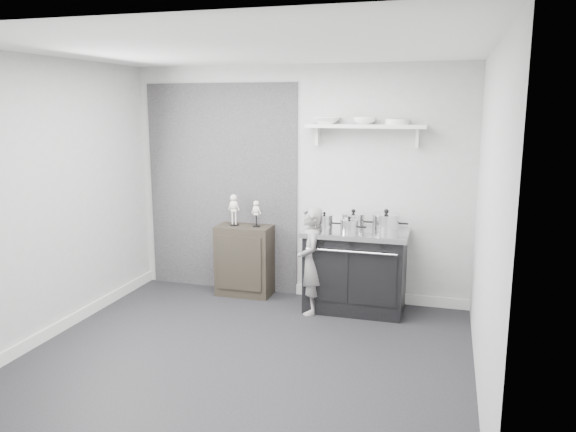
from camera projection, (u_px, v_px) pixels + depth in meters
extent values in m
plane|color=black|center=(246.00, 355.00, 5.11)|extent=(4.00, 4.00, 0.00)
cube|color=#A5A5A3|center=(297.00, 183.00, 6.55)|extent=(4.00, 0.02, 2.70)
cube|color=#A5A5A3|center=(131.00, 266.00, 3.16)|extent=(4.00, 0.02, 2.70)
cube|color=#A5A5A3|center=(48.00, 200.00, 5.39)|extent=(0.02, 3.60, 2.70)
cube|color=#A5A5A3|center=(487.00, 223.00, 4.31)|extent=(0.02, 3.60, 2.70)
cube|color=silver|center=(241.00, 48.00, 4.59)|extent=(4.00, 3.60, 0.02)
cube|color=black|center=(222.00, 188.00, 6.82)|extent=(1.90, 0.02, 2.50)
cube|color=silver|center=(380.00, 297.00, 6.51)|extent=(2.00, 0.03, 0.12)
cube|color=silver|center=(61.00, 326.00, 5.64)|extent=(0.03, 3.60, 0.12)
cube|color=silver|center=(366.00, 126.00, 6.08)|extent=(1.30, 0.26, 0.04)
cube|color=silver|center=(318.00, 136.00, 6.32)|extent=(0.03, 0.12, 0.20)
cube|color=silver|center=(417.00, 138.00, 6.02)|extent=(0.03, 0.12, 0.20)
cube|color=black|center=(356.00, 272.00, 6.22)|extent=(1.07, 0.64, 0.85)
cube|color=silver|center=(357.00, 232.00, 6.13)|extent=(1.13, 0.68, 0.05)
cube|color=black|center=(327.00, 276.00, 5.99)|extent=(0.45, 0.02, 0.55)
cube|color=black|center=(375.00, 280.00, 5.85)|extent=(0.45, 0.02, 0.55)
cylinder|color=silver|center=(351.00, 252.00, 5.83)|extent=(0.96, 0.02, 0.02)
cylinder|color=black|center=(321.00, 241.00, 5.91)|extent=(0.04, 0.03, 0.04)
cylinder|color=black|center=(351.00, 243.00, 5.83)|extent=(0.04, 0.03, 0.04)
cylinder|color=black|center=(382.00, 246.00, 5.74)|extent=(0.04, 0.03, 0.04)
cube|color=black|center=(245.00, 260.00, 6.71)|extent=(0.65, 0.38, 0.84)
imported|color=slate|center=(310.00, 261.00, 6.08)|extent=(0.42, 0.50, 1.18)
cylinder|color=silver|center=(324.00, 223.00, 6.14)|extent=(0.19, 0.19, 0.15)
cylinder|color=silver|center=(324.00, 215.00, 6.12)|extent=(0.19, 0.19, 0.02)
sphere|color=black|center=(324.00, 213.00, 6.12)|extent=(0.03, 0.03, 0.03)
cylinder|color=black|center=(336.00, 223.00, 6.10)|extent=(0.10, 0.02, 0.02)
cylinder|color=silver|center=(353.00, 221.00, 6.22)|extent=(0.25, 0.25, 0.15)
cylinder|color=silver|center=(353.00, 214.00, 6.21)|extent=(0.26, 0.26, 0.02)
sphere|color=black|center=(353.00, 211.00, 6.20)|extent=(0.05, 0.05, 0.05)
cylinder|color=black|center=(368.00, 222.00, 6.18)|extent=(0.10, 0.02, 0.02)
cylinder|color=silver|center=(386.00, 223.00, 6.10)|extent=(0.30, 0.30, 0.16)
cylinder|color=silver|center=(386.00, 215.00, 6.09)|extent=(0.31, 0.31, 0.02)
sphere|color=black|center=(386.00, 211.00, 6.08)|extent=(0.05, 0.05, 0.05)
cylinder|color=black|center=(404.00, 224.00, 6.05)|extent=(0.10, 0.02, 0.02)
cylinder|color=silver|center=(349.00, 226.00, 6.01)|extent=(0.19, 0.19, 0.12)
cylinder|color=silver|center=(349.00, 220.00, 6.00)|extent=(0.19, 0.19, 0.02)
sphere|color=black|center=(349.00, 218.00, 5.99)|extent=(0.03, 0.03, 0.03)
cylinder|color=black|center=(362.00, 227.00, 5.97)|extent=(0.10, 0.02, 0.02)
imported|color=white|center=(327.00, 121.00, 6.19)|extent=(0.30, 0.30, 0.07)
imported|color=white|center=(364.00, 121.00, 6.07)|extent=(0.24, 0.24, 0.08)
cylinder|color=silver|center=(397.00, 122.00, 5.98)|extent=(0.25, 0.25, 0.06)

